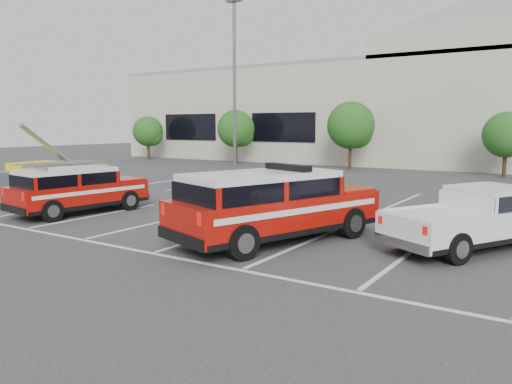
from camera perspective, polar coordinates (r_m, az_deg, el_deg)
ground at (r=14.91m, az=-4.06°, el=-4.68°), size 120.00×120.00×0.00m
stall_markings at (r=18.62m, az=4.31°, el=-2.18°), size 23.00×15.00×0.01m
convention_building at (r=44.34m, az=22.07°, el=9.10°), size 60.00×16.99×13.20m
tree_far_left at (r=47.63m, az=-12.13°, el=6.68°), size 2.77×2.77×3.99m
tree_left at (r=41.16m, az=-2.18°, el=7.09°), size 3.07×3.07×4.42m
tree_mid_left at (r=36.34m, az=10.93°, el=7.30°), size 3.37×3.37×4.85m
tree_mid_right at (r=33.86m, az=26.86°, el=5.69°), size 2.77×2.77×3.99m
light_pole_left at (r=29.04m, az=-2.47°, el=11.61°), size 0.90×0.60×10.24m
fire_chief_suv at (r=13.62m, az=2.03°, el=-2.14°), size 4.05×6.39×2.11m
white_pickup at (r=14.16m, az=24.03°, el=-3.36°), size 4.11×5.44×1.60m
ladder_suv at (r=19.15m, az=-19.80°, el=-0.09°), size 2.47×4.95×1.87m
utility_rig at (r=25.56m, az=-23.90°, el=1.33°), size 3.34×4.11×3.30m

